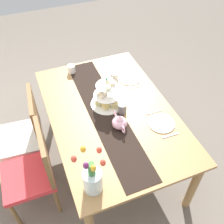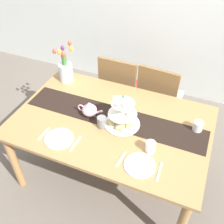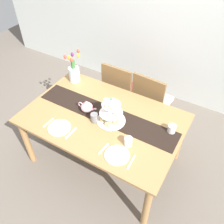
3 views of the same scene
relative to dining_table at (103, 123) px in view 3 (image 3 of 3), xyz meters
The scene contains 18 objects.
ground_plane 0.63m from the dining_table, ahead, with size 8.00×8.00×0.00m, color #6B6056.
room_wall_rear 1.77m from the dining_table, 90.00° to the left, with size 6.00×0.08×2.60m, color silver.
dining_table is the anchor object (origin of this frame).
chair_left 0.80m from the dining_table, 105.15° to the left, with size 0.43×0.43×0.91m.
chair_right 0.81m from the dining_table, 72.88° to the left, with size 0.45×0.45×0.91m.
table_runner 0.11m from the dining_table, 90.00° to the left, with size 1.60×0.28×0.00m, color black.
tiered_cake_stand 0.20m from the dining_table, ahead, with size 0.30×0.30×0.30m.
teapot 0.25m from the dining_table, behind, with size 0.24×0.13×0.14m.
tulip_vase 0.79m from the dining_table, 149.50° to the left, with size 0.17×0.20×0.40m.
cream_jug 0.73m from the dining_table, 13.99° to the left, with size 0.08×0.08×0.09m, color white.
dinner_plate_left 0.47m from the dining_table, 130.29° to the right, with size 0.23×0.23×0.01m, color white.
fork_left 0.58m from the dining_table, 141.51° to the right, with size 0.02×0.15×0.01m, color silver.
knife_left 0.40m from the dining_table, 113.65° to the right, with size 0.01×0.17×0.01m, color silver.
dinner_plate_right 0.52m from the dining_table, 43.62° to the right, with size 0.23×0.23×0.01m, color white.
fork_right 0.43m from the dining_table, 57.40° to the right, with size 0.02×0.15×0.01m, color silver.
knife_right 0.63m from the dining_table, 34.42° to the right, with size 0.01×0.17×0.01m, color silver.
mug_grey 0.17m from the dining_table, 117.46° to the right, with size 0.08×0.08×0.10m, color slate.
mug_white_text 0.46m from the dining_table, 25.83° to the right, with size 0.08×0.08×0.10m, color white.
Camera 3 is at (1.00, -1.51, 2.50)m, focal length 38.48 mm.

